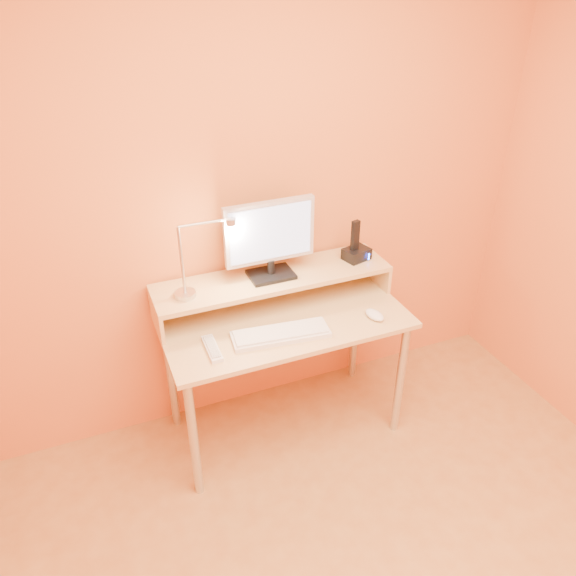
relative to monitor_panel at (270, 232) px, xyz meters
name	(u,v)px	position (x,y,z in m)	size (l,w,h in m)	color
wall_back	(260,194)	(0.01, 0.16, 0.13)	(3.00, 0.04, 2.50)	orange
desk_leg_fl	(194,439)	(-0.54, -0.41, -0.77)	(0.04, 0.04, 0.69)	silver
desk_leg_fr	(400,380)	(0.56, -0.41, -0.77)	(0.04, 0.04, 0.69)	silver
desk_leg_bl	(171,374)	(-0.54, 0.09, -0.77)	(0.04, 0.04, 0.69)	silver
desk_leg_br	(355,329)	(0.56, 0.09, -0.77)	(0.04, 0.04, 0.69)	silver
desk_lower	(284,320)	(0.01, -0.16, -0.41)	(1.20, 0.60, 0.03)	tan
shelf_riser_left	(156,316)	(-0.58, -0.01, -0.33)	(0.02, 0.30, 0.14)	tan
shelf_riser_right	(375,270)	(0.60, -0.01, -0.33)	(0.02, 0.30, 0.14)	tan
desk_shelf	(273,278)	(0.01, -0.01, -0.25)	(1.20, 0.30, 0.03)	tan
monitor_foot	(271,274)	(0.00, -0.01, -0.23)	(0.22, 0.16, 0.02)	black
monitor_neck	(271,267)	(0.00, -0.01, -0.19)	(0.04, 0.04, 0.07)	black
monitor_panel	(270,232)	(0.00, 0.00, 0.00)	(0.45, 0.04, 0.31)	silver
monitor_back	(268,230)	(0.00, 0.02, 0.00)	(0.40, 0.01, 0.26)	black
monitor_screen	(271,233)	(0.00, -0.02, 0.00)	(0.41, 0.00, 0.27)	#A3BAF1
lamp_base	(185,294)	(-0.44, -0.04, -0.23)	(0.10, 0.10, 0.03)	silver
lamp_post	(182,261)	(-0.44, -0.04, -0.05)	(0.01, 0.01, 0.33)	silver
lamp_arm	(205,223)	(-0.32, -0.04, 0.12)	(0.01, 0.01, 0.24)	silver
lamp_head	(231,222)	(-0.20, -0.04, 0.10)	(0.04, 0.04, 0.03)	silver
lamp_bulb	(231,225)	(-0.20, -0.04, 0.09)	(0.03, 0.03, 0.00)	#FFEAC6
phone_dock	(356,254)	(0.48, -0.01, -0.21)	(0.13, 0.10, 0.06)	black
phone_handset	(355,235)	(0.46, -0.01, -0.10)	(0.04, 0.03, 0.16)	black
phone_led	(369,257)	(0.52, -0.06, -0.21)	(0.01, 0.00, 0.04)	#2363FF
keyboard	(281,334)	(-0.06, -0.30, -0.39)	(0.46, 0.15, 0.02)	white
mouse	(375,315)	(0.42, -0.33, -0.38)	(0.06, 0.11, 0.04)	white
remote_control	(212,349)	(-0.39, -0.28, -0.39)	(0.05, 0.20, 0.02)	white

